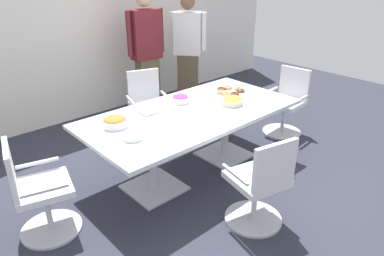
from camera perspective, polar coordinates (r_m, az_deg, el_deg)
ground_plane at (r=4.25m, az=0.00°, el=-6.80°), size 10.00×10.00×0.01m
back_wall at (r=5.68m, az=-17.14°, el=15.53°), size 8.00×0.10×2.80m
conference_table at (r=3.95m, az=0.00°, el=0.99°), size 2.40×1.20×0.75m
office_chair_0 at (r=3.41m, az=-23.34°, el=-9.71°), size 0.66×0.66×0.91m
office_chair_1 at (r=3.30m, az=10.76°, el=-9.14°), size 0.65×0.65×0.91m
office_chair_2 at (r=5.19m, az=14.79°, el=3.54°), size 0.58×0.58×0.91m
office_chair_3 at (r=4.93m, az=-7.04°, el=3.07°), size 0.68×0.68×0.91m
person_standing_0 at (r=5.52m, az=-7.25°, el=11.89°), size 0.61×0.26×1.89m
person_standing_1 at (r=5.98m, az=-0.68°, el=12.43°), size 0.44×0.53×1.78m
snack_bowl_chips_yellow at (r=4.11m, az=6.34°, el=4.38°), size 0.26×0.26×0.09m
snack_bowl_pretzels at (r=3.60m, az=-12.21°, el=1.00°), size 0.25×0.25×0.11m
snack_bowl_candy_mix at (r=4.14m, az=-1.88°, el=4.71°), size 0.21×0.21×0.10m
donut_platter at (r=4.49m, az=6.10°, el=5.83°), size 0.35×0.35×0.04m
plate_stack at (r=3.32m, az=-9.46°, el=-1.53°), size 0.18×0.18×0.04m
napkin_pile at (r=3.88m, az=-6.97°, el=2.84°), size 0.17×0.17×0.06m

